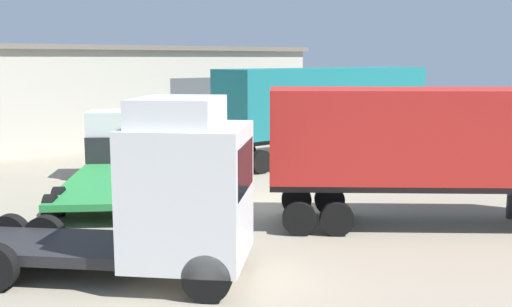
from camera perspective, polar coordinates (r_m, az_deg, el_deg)
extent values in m
plane|color=gray|center=(19.33, 0.32, -4.96)|extent=(60.00, 60.00, 0.00)
cube|color=#B7B2A3|center=(35.31, -18.53, 5.13)|extent=(28.80, 9.02, 5.11)
cube|color=#70665B|center=(35.25, -18.75, 9.48)|extent=(29.30, 9.52, 0.25)
cube|color=#4C5156|center=(34.04, -5.79, 4.15)|extent=(3.20, 0.08, 3.60)
cube|color=silver|center=(12.61, -6.41, -3.73)|extent=(3.46, 3.47, 2.82)
cube|color=silver|center=(12.40, -7.45, 3.95)|extent=(2.67, 2.67, 0.60)
cube|color=black|center=(12.28, -1.14, -1.34)|extent=(1.53, 1.55, 1.02)
cube|color=#232326|center=(14.03, -19.27, -8.34)|extent=(4.25, 4.23, 0.24)
cylinder|color=#B2B2B7|center=(14.70, -15.38, -8.05)|extent=(1.18, 1.17, 0.56)
cylinder|color=black|center=(13.91, -2.81, -8.50)|extent=(0.91, 0.90, 0.98)
cylinder|color=black|center=(11.86, -4.67, -11.67)|extent=(0.91, 0.90, 0.98)
cylinder|color=black|center=(15.26, -19.44, -7.42)|extent=(0.91, 0.90, 0.98)
cylinder|color=black|center=(15.68, -22.41, -7.15)|extent=(0.91, 0.90, 0.98)
cube|color=#197075|center=(28.55, 6.91, 5.20)|extent=(11.95, 2.97, 2.88)
cube|color=#232326|center=(28.69, 6.85, 2.08)|extent=(11.92, 2.22, 0.24)
cube|color=#232326|center=(32.08, 10.37, 1.52)|extent=(0.17, 0.17, 1.11)
cube|color=#232326|center=(31.09, 12.63, 1.21)|extent=(0.17, 0.17, 1.11)
cylinder|color=black|center=(26.81, -0.97, 0.06)|extent=(0.99, 0.34, 0.98)
cylinder|color=black|center=(25.16, 2.17, -0.55)|extent=(0.99, 0.34, 0.98)
cylinder|color=black|center=(26.20, -2.68, -0.16)|extent=(0.99, 0.34, 0.98)
cylinder|color=black|center=(24.51, 0.44, -0.80)|extent=(0.99, 0.34, 0.98)
cube|color=silver|center=(24.22, -12.75, 1.40)|extent=(3.05, 2.90, 2.20)
cube|color=black|center=(25.07, -12.50, 2.58)|extent=(1.74, 1.16, 0.88)
cube|color=#28843D|center=(20.23, -14.29, -2.78)|extent=(5.58, 6.83, 0.20)
cube|color=#232326|center=(23.26, -13.07, 0.16)|extent=(2.08, 1.40, 1.10)
cylinder|color=black|center=(24.98, -14.91, -1.00)|extent=(0.74, 0.92, 0.90)
cylinder|color=black|center=(24.70, -10.11, -0.95)|extent=(0.74, 0.92, 0.90)
cylinder|color=black|center=(18.87, -18.26, -4.37)|extent=(0.74, 0.92, 0.90)
cylinder|color=black|center=(18.49, -11.90, -4.37)|extent=(0.74, 0.92, 0.90)
cylinder|color=black|center=(17.93, -19.00, -5.11)|extent=(0.74, 0.92, 0.90)
cylinder|color=black|center=(17.53, -12.30, -5.13)|extent=(0.74, 0.92, 0.90)
cube|color=red|center=(17.34, 16.89, 1.78)|extent=(8.77, 7.83, 2.50)
cube|color=#232326|center=(17.56, 16.69, -2.67)|extent=(8.29, 7.25, 0.24)
cube|color=#232326|center=(19.20, 23.07, -4.09)|extent=(0.23, 0.23, 1.11)
cylinder|color=black|center=(18.29, 7.02, -4.38)|extent=(0.89, 0.81, 0.91)
cylinder|color=black|center=(16.17, 7.72, -6.19)|extent=(0.89, 0.81, 0.91)
cylinder|color=black|center=(18.23, 3.88, -4.38)|extent=(0.89, 0.81, 0.91)
cylinder|color=black|center=(16.10, 4.15, -6.20)|extent=(0.89, 0.81, 0.91)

